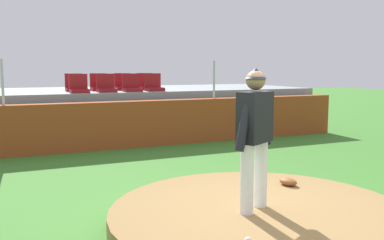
# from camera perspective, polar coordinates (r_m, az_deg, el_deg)

# --- Properties ---
(ground_plane) EXTENTS (60.00, 60.00, 0.00)m
(ground_plane) POSITION_cam_1_polar(r_m,az_deg,el_deg) (5.67, 9.12, -14.03)
(ground_plane) COLOR #3A7829
(pitchers_mound) EXTENTS (3.86, 3.86, 0.25)m
(pitchers_mound) POSITION_cam_1_polar(r_m,az_deg,el_deg) (5.63, 9.14, -12.86)
(pitchers_mound) COLOR olive
(pitchers_mound) RESTS_ON ground_plane
(pitcher) EXTENTS (0.75, 0.48, 1.78)m
(pitcher) POSITION_cam_1_polar(r_m,az_deg,el_deg) (5.29, 8.46, -1.19)
(pitcher) COLOR white
(pitcher) RESTS_ON pitchers_mound
(baseball) EXTENTS (0.07, 0.07, 0.07)m
(baseball) POSITION_cam_1_polar(r_m,az_deg,el_deg) (4.52, 7.53, -15.77)
(baseball) COLOR white
(baseball) RESTS_ON pitchers_mound
(fielding_glove) EXTENTS (0.26, 0.33, 0.11)m
(fielding_glove) POSITION_cam_1_polar(r_m,az_deg,el_deg) (6.70, 12.80, -8.10)
(fielding_glove) COLOR brown
(fielding_glove) RESTS_ON pitchers_mound
(brick_barrier) EXTENTS (12.75, 0.40, 1.19)m
(brick_barrier) POSITION_cam_1_polar(r_m,az_deg,el_deg) (10.99, -8.47, -0.56)
(brick_barrier) COLOR #94411C
(brick_barrier) RESTS_ON ground_plane
(fence_post_left) EXTENTS (0.06, 0.06, 1.04)m
(fence_post_left) POSITION_cam_1_polar(r_m,az_deg,el_deg) (10.50, -24.15, 4.66)
(fence_post_left) COLOR silver
(fence_post_left) RESTS_ON brick_barrier
(fence_post_right) EXTENTS (0.06, 0.06, 1.04)m
(fence_post_right) POSITION_cam_1_polar(r_m,az_deg,el_deg) (11.79, 2.98, 5.45)
(fence_post_right) COLOR silver
(fence_post_right) RESTS_ON brick_barrier
(bleacher_platform) EXTENTS (12.60, 4.15, 1.38)m
(bleacher_platform) POSITION_cam_1_polar(r_m,az_deg,el_deg) (13.45, -11.44, 1.15)
(bleacher_platform) COLOR gray
(bleacher_platform) RESTS_ON ground_plane
(stadium_chair_0) EXTENTS (0.48, 0.44, 0.50)m
(stadium_chair_0) POSITION_cam_1_polar(r_m,az_deg,el_deg) (11.64, -14.96, 4.33)
(stadium_chair_0) COLOR maroon
(stadium_chair_0) RESTS_ON bleacher_platform
(stadium_chair_1) EXTENTS (0.48, 0.44, 0.50)m
(stadium_chair_1) POSITION_cam_1_polar(r_m,az_deg,el_deg) (11.81, -11.48, 4.46)
(stadium_chair_1) COLOR maroon
(stadium_chair_1) RESTS_ON bleacher_platform
(stadium_chair_2) EXTENTS (0.48, 0.44, 0.50)m
(stadium_chair_2) POSITION_cam_1_polar(r_m,az_deg,el_deg) (11.98, -8.13, 4.57)
(stadium_chair_2) COLOR maroon
(stadium_chair_2) RESTS_ON bleacher_platform
(stadium_chair_3) EXTENTS (0.48, 0.44, 0.50)m
(stadium_chair_3) POSITION_cam_1_polar(r_m,az_deg,el_deg) (12.19, -5.18, 4.65)
(stadium_chair_3) COLOR maroon
(stadium_chair_3) RESTS_ON bleacher_platform
(stadium_chair_4) EXTENTS (0.48, 0.44, 0.50)m
(stadium_chair_4) POSITION_cam_1_polar(r_m,az_deg,el_deg) (12.53, -15.56, 4.49)
(stadium_chair_4) COLOR maroon
(stadium_chair_4) RESTS_ON bleacher_platform
(stadium_chair_5) EXTENTS (0.48, 0.44, 0.50)m
(stadium_chair_5) POSITION_cam_1_polar(r_m,az_deg,el_deg) (12.70, -12.40, 4.61)
(stadium_chair_5) COLOR maroon
(stadium_chair_5) RESTS_ON bleacher_platform
(stadium_chair_6) EXTENTS (0.48, 0.44, 0.50)m
(stadium_chair_6) POSITION_cam_1_polar(r_m,az_deg,el_deg) (12.85, -9.26, 4.71)
(stadium_chair_6) COLOR maroon
(stadium_chair_6) RESTS_ON bleacher_platform
(stadium_chair_7) EXTENTS (0.48, 0.44, 0.50)m
(stadium_chair_7) POSITION_cam_1_polar(r_m,az_deg,el_deg) (13.03, -6.29, 4.79)
(stadium_chair_7) COLOR maroon
(stadium_chair_7) RESTS_ON bleacher_platform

